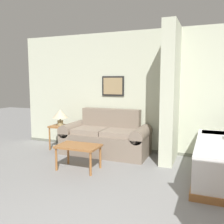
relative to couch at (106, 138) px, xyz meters
The scene contains 6 objects.
wall_back 1.51m from the couch, 24.43° to the left, with size 6.76×0.16×2.60m.
wall_partition_pillar 1.64m from the couch, ahead, with size 0.24×0.86×2.60m.
couch is the anchor object (origin of this frame).
coffee_table 1.08m from the couch, 93.48° to the right, with size 0.74×0.47×0.43m.
side_table 1.10m from the couch, behind, with size 0.41×0.41×0.54m.
table_lamp 1.19m from the couch, behind, with size 0.35×0.35×0.36m.
Camera 1 is at (0.97, -1.33, 1.54)m, focal length 40.00 mm.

